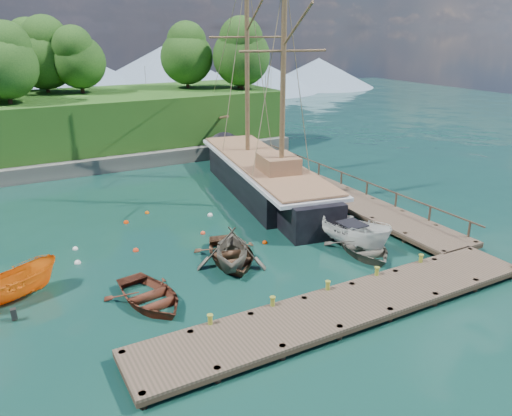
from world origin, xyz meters
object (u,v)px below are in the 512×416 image
at_px(cabin_boat_white, 351,246).
at_px(schooner, 263,179).
at_px(rowboat_1, 232,266).
at_px(rowboat_3, 363,253).
at_px(motorboat_orange, 14,300).
at_px(rowboat_0, 150,303).
at_px(rowboat_2, 231,261).

distance_m(cabin_boat_white, schooner, 11.46).
distance_m(rowboat_1, rowboat_3, 7.62).
bearing_deg(rowboat_1, motorboat_orange, -162.85).
bearing_deg(rowboat_3, rowboat_1, 175.65).
bearing_deg(cabin_boat_white, motorboat_orange, 155.87).
bearing_deg(rowboat_0, schooner, 32.99).
xyz_separation_m(rowboat_2, motorboat_orange, (-10.87, 1.22, 0.00)).
bearing_deg(rowboat_2, schooner, 64.38).
bearing_deg(rowboat_2, cabin_boat_white, -0.47).
relative_size(rowboat_2, motorboat_orange, 1.12).
bearing_deg(schooner, cabin_boat_white, -82.72).
relative_size(rowboat_2, schooner, 0.19).
bearing_deg(rowboat_1, rowboat_3, 10.68).
height_order(rowboat_2, motorboat_orange, motorboat_orange).
relative_size(motorboat_orange, cabin_boat_white, 0.86).
distance_m(rowboat_0, rowboat_1, 5.32).
relative_size(rowboat_0, cabin_boat_white, 0.89).
bearing_deg(rowboat_0, rowboat_3, -12.08).
height_order(motorboat_orange, cabin_boat_white, cabin_boat_white).
relative_size(rowboat_1, rowboat_2, 0.87).
xyz_separation_m(motorboat_orange, schooner, (18.48, 8.58, 1.09)).
height_order(rowboat_1, rowboat_2, rowboat_1).
relative_size(rowboat_0, motorboat_orange, 1.03).
relative_size(rowboat_3, cabin_boat_white, 0.92).
bearing_deg(schooner, motorboat_orange, -145.32).
xyz_separation_m(rowboat_2, schooner, (7.61, 9.79, 1.09)).
xyz_separation_m(rowboat_1, rowboat_2, (0.21, 0.57, 0.00)).
distance_m(rowboat_2, cabin_boat_white, 7.29).
xyz_separation_m(rowboat_3, schooner, (0.50, 12.46, 1.09)).
height_order(rowboat_3, motorboat_orange, motorboat_orange).
bearing_deg(rowboat_2, rowboat_0, -145.08).
xyz_separation_m(rowboat_2, cabin_boat_white, (7.11, -1.60, 0.00)).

